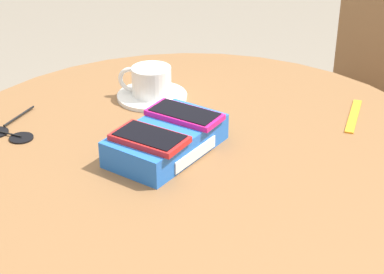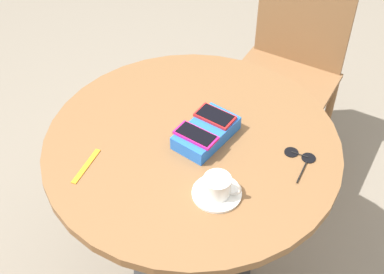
% 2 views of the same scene
% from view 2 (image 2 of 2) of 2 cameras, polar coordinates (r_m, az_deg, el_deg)
% --- Properties ---
extents(ground_plane, '(8.00, 8.00, 0.00)m').
position_cam_2_polar(ground_plane, '(2.24, 0.00, -14.32)').
color(ground_plane, gray).
extents(round_table, '(0.92, 0.92, 0.75)m').
position_cam_2_polar(round_table, '(1.76, 0.00, -3.99)').
color(round_table, '#2D2D2D').
rests_on(round_table, ground_plane).
extents(phone_box, '(0.23, 0.17, 0.05)m').
position_cam_2_polar(phone_box, '(1.64, 1.52, 0.44)').
color(phone_box, blue).
rests_on(phone_box, round_table).
extents(phone_red, '(0.09, 0.13, 0.01)m').
position_cam_2_polar(phone_red, '(1.66, 2.47, 2.23)').
color(phone_red, red).
rests_on(phone_red, phone_box).
extents(phone_magenta, '(0.09, 0.14, 0.01)m').
position_cam_2_polar(phone_magenta, '(1.59, 0.42, 0.20)').
color(phone_magenta, '#D11975').
rests_on(phone_magenta, phone_box).
extents(saucer, '(0.14, 0.14, 0.01)m').
position_cam_2_polar(saucer, '(1.50, 2.65, -6.01)').
color(saucer, white).
rests_on(saucer, round_table).
extents(coffee_cup, '(0.08, 0.11, 0.06)m').
position_cam_2_polar(coffee_cup, '(1.48, 2.80, -5.19)').
color(coffee_cup, white).
rests_on(coffee_cup, saucer).
extents(lanyard_strap, '(0.15, 0.02, 0.00)m').
position_cam_2_polar(lanyard_strap, '(1.60, -11.22, -3.05)').
color(lanyard_strap, orange).
rests_on(lanyard_strap, round_table).
extents(sunglasses, '(0.14, 0.10, 0.01)m').
position_cam_2_polar(sunglasses, '(1.63, 11.46, -2.10)').
color(sunglasses, black).
rests_on(sunglasses, round_table).
extents(chair_far_side, '(0.49, 0.49, 0.84)m').
position_cam_2_polar(chair_far_side, '(2.44, 9.88, 6.50)').
color(chair_far_side, brown).
rests_on(chair_far_side, ground_plane).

